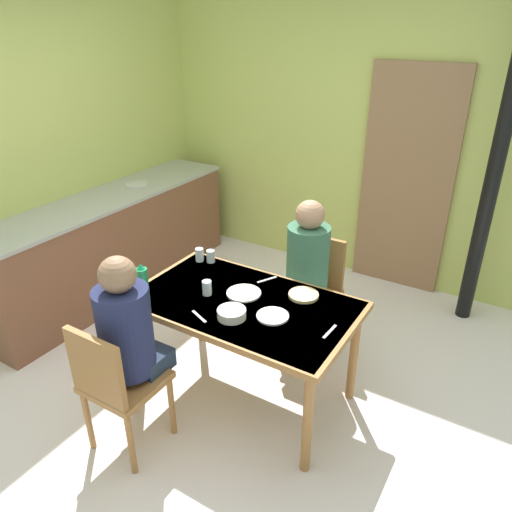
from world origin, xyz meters
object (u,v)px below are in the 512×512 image
person_far_diner (307,260)px  water_bottle_green_near (143,285)px  chair_near_diner (115,382)px  kitchen_counter (112,243)px  chair_far_diner (313,287)px  person_near_diner (127,328)px  dining_table (244,312)px  serving_bowl_center (232,314)px

person_far_diner → water_bottle_green_near: 1.15m
water_bottle_green_near → chair_near_diner: bearing=-70.6°
chair_near_diner → water_bottle_green_near: bearing=109.4°
kitchen_counter → chair_far_diner: bearing=4.5°
chair_far_diner → person_near_diner: (-0.48, -1.39, 0.28)m
chair_far_diner → person_near_diner: 1.50m
kitchen_counter → dining_table: (1.83, -0.61, 0.21)m
dining_table → water_bottle_green_near: (-0.51, -0.33, 0.20)m
serving_bowl_center → person_far_diner: bearing=83.8°
kitchen_counter → chair_near_diner: kitchen_counter is taller
chair_near_diner → serving_bowl_center: (0.39, 0.58, 0.26)m
chair_near_diner → chair_far_diner: 1.60m
kitchen_counter → person_far_diner: size_ratio=3.40×
chair_far_diner → person_far_diner: 0.31m
person_far_diner → chair_near_diner: bearing=70.9°
serving_bowl_center → dining_table: bearing=101.7°
chair_far_diner → chair_near_diner: bearing=72.5°
dining_table → chair_far_diner: bearing=80.6°
dining_table → person_near_diner: 0.73m
chair_near_diner → person_near_diner: size_ratio=1.13×
chair_near_diner → person_near_diner: (0.00, 0.14, 0.28)m
dining_table → chair_near_diner: (-0.36, -0.76, -0.16)m
chair_near_diner → serving_bowl_center: size_ratio=5.12×
dining_table → chair_far_diner: chair_far_diner is taller
dining_table → person_near_diner: size_ratio=1.80×
kitchen_counter → chair_far_diner: size_ratio=3.01×
person_near_diner → serving_bowl_center: size_ratio=4.53×
person_near_diner → chair_far_diner: bearing=70.9°
person_near_diner → person_far_diner: bearing=69.0°
person_far_diner → water_bottle_green_near: person_far_diner is taller
person_near_diner → person_far_diner: 1.34m
person_far_diner → person_near_diner: bearing=69.0°
person_far_diner → serving_bowl_center: person_far_diner is taller
dining_table → person_far_diner: person_far_diner is taller
chair_near_diner → person_far_diner: person_far_diner is taller
chair_far_diner → serving_bowl_center: chair_far_diner is taller
chair_far_diner → person_far_diner: person_far_diner is taller
dining_table → person_near_diner: bearing=-119.5°
dining_table → water_bottle_green_near: size_ratio=5.12×
dining_table → kitchen_counter: bearing=161.6°
person_near_diner → serving_bowl_center: 0.59m
water_bottle_green_near → person_far_diner: bearing=56.5°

